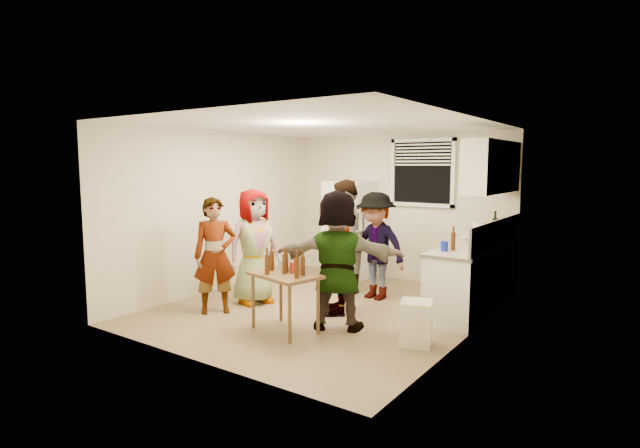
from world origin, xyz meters
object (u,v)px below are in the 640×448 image
Objects in this scene: wine_bottle at (494,239)px; beer_bottle_counter at (453,250)px; guest_back_right at (375,298)px; red_cup at (293,273)px; guest_orange at (337,328)px; trash_bin at (416,323)px; serving_table at (285,331)px; kettle at (472,244)px; beer_bottle_table at (303,275)px; guest_grey at (255,302)px; guest_back_left at (345,292)px; guest_black at (338,313)px; refrigerator at (349,230)px; guest_stripe at (216,312)px; blue_cup at (444,251)px.

beer_bottle_counter is at bearing -96.55° from wine_bottle.
wine_bottle reaches higher than guest_back_right.
wine_bottle is 2.47× the size of red_cup.
wine_bottle reaches higher than guest_orange.
serving_table is (-1.47, -0.47, -0.25)m from trash_bin.
trash_bin is 1.56m from serving_table.
trash_bin is at bearing -89.16° from kettle.
beer_bottle_table is at bearing -128.08° from beer_bottle_counter.
guest_back_left is (0.76, 1.23, 0.00)m from guest_grey.
serving_table is (-1.45, -1.60, -0.90)m from beer_bottle_counter.
beer_bottle_counter reaches higher than kettle.
beer_bottle_counter is 1.99m from beer_bottle_table.
wine_bottle is 2.86m from guest_orange.
red_cup is at bearing -97.82° from guest_grey.
serving_table is 0.98m from guest_black.
kettle is 2.56m from red_cup.
wine_bottle reaches higher than guest_back_left.
wine_bottle is at bearing -0.06° from refrigerator.
beer_bottle_table is at bearing -68.45° from refrigerator.
beer_bottle_counter is at bearing 51.92° from beer_bottle_table.
kettle reaches higher than trash_bin.
guest_stripe is (-2.85, -2.83, -0.90)m from wine_bottle.
kettle reaches higher than red_cup.
kettle is at bearing 96.65° from guest_black.
refrigerator is at bearing 150.89° from beer_bottle_counter.
refrigerator is at bearing 13.21° from guest_grey.
guest_back_left reaches higher than guest_back_right.
guest_back_right is (0.12, 1.82, -0.70)m from red_cup.
guest_back_right reaches higher than guest_black.
guest_black is at bearing -136.37° from kettle.
guest_black is (0.51, -0.98, 0.00)m from guest_back_left.
red_cup is 0.88m from guest_orange.
serving_table is at bearing 19.92° from guest_orange.
blue_cup reaches higher than guest_stripe.
kettle reaches higher than guest_black.
red_cup is (-0.18, 0.06, 0.00)m from beer_bottle_table.
guest_back_right is at bearing -145.65° from wine_bottle.
guest_back_left is 1.10m from guest_black.
guest_grey is (-2.60, -0.87, -0.90)m from beer_bottle_counter.
guest_black is (-1.35, 0.50, -0.25)m from trash_bin.
guest_grey is (-2.75, -2.18, -0.90)m from wine_bottle.
trash_bin reaches higher than guest_back_left.
guest_back_left reaches higher than guest_grey.
guest_back_right is (-1.29, 0.32, -0.90)m from beer_bottle_counter.
guest_stripe is at bearing -91.58° from guest_black.
kettle is 2.51m from beer_bottle_table.
trash_bin is 0.31× the size of guest_black.
serving_table is 0.71m from red_cup.
wine_bottle is 0.37× the size of serving_table.
refrigerator reaches higher than blue_cup.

